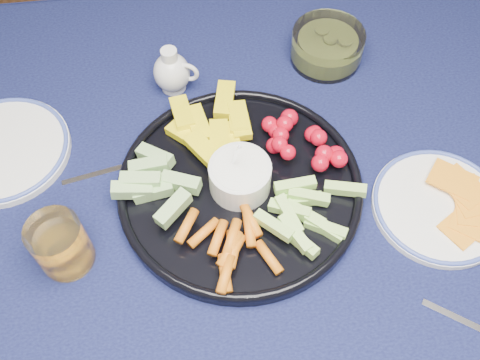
{
  "coord_description": "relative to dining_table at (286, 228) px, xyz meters",
  "views": [
    {
      "loc": [
        -0.13,
        -0.41,
        1.47
      ],
      "look_at": [
        -0.08,
        0.03,
        0.78
      ],
      "focal_mm": 40.0,
      "sensor_mm": 36.0,
      "label": 1
    }
  ],
  "objects": [
    {
      "name": "dining_table",
      "position": [
        0.0,
        0.0,
        0.0
      ],
      "size": [
        1.67,
        1.07,
        0.75
      ],
      "color": "#512C1B",
      "rests_on": "ground"
    },
    {
      "name": "crudite_platter",
      "position": [
        -0.08,
        0.03,
        0.11
      ],
      "size": [
        0.38,
        0.38,
        0.12
      ],
      "color": "black",
      "rests_on": "dining_table"
    },
    {
      "name": "creamer_pitcher",
      "position": [
        -0.17,
        0.26,
        0.13
      ],
      "size": [
        0.08,
        0.06,
        0.09
      ],
      "color": "silver",
      "rests_on": "dining_table"
    },
    {
      "name": "pickle_bowl",
      "position": [
        0.12,
        0.3,
        0.12
      ],
      "size": [
        0.13,
        0.13,
        0.06
      ],
      "color": "white",
      "rests_on": "dining_table"
    },
    {
      "name": "cheese_plate",
      "position": [
        0.23,
        -0.04,
        0.1
      ],
      "size": [
        0.21,
        0.21,
        0.02
      ],
      "color": "white",
      "rests_on": "dining_table"
    },
    {
      "name": "juice_tumbler",
      "position": [
        -0.34,
        -0.05,
        0.13
      ],
      "size": [
        0.08,
        0.08,
        0.09
      ],
      "color": "white",
      "rests_on": "dining_table"
    },
    {
      "name": "fork_left",
      "position": [
        -0.27,
        0.1,
        0.09
      ],
      "size": [
        0.16,
        0.05,
        0.0
      ],
      "color": "white",
      "rests_on": "dining_table"
    },
    {
      "name": "side_plate_extra",
      "position": [
        -0.45,
        0.15,
        0.1
      ],
      "size": [
        0.22,
        0.22,
        0.02
      ],
      "color": "white",
      "rests_on": "dining_table"
    }
  ]
}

